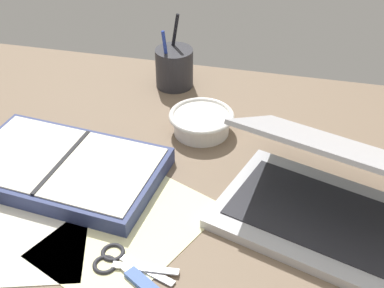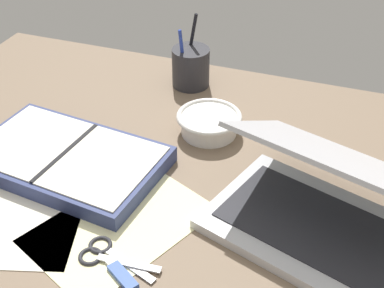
{
  "view_description": "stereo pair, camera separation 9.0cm",
  "coord_description": "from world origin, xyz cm",
  "views": [
    {
      "loc": [
        16.41,
        -69.58,
        66.57
      ],
      "look_at": [
        -1.44,
        6.98,
        9.0
      ],
      "focal_mm": 50.0,
      "sensor_mm": 36.0,
      "label": 1
    },
    {
      "loc": [
        25.07,
        -67.03,
        66.57
      ],
      "look_at": [
        -1.44,
        6.98,
        9.0
      ],
      "focal_mm": 50.0,
      "sensor_mm": 36.0,
      "label": 2
    }
  ],
  "objects": [
    {
      "name": "laptop",
      "position": [
        23.8,
        0.95,
        6.83
      ],
      "size": [
        41.62,
        37.24,
        17.61
      ],
      "rotation": [
        0.0,
        0.0,
        -0.31
      ],
      "color": "#B7B7BC",
      "rests_on": "desk_top"
    },
    {
      "name": "pen_cup",
      "position": [
        -13.19,
        38.9,
        6.74
      ],
      "size": [
        8.87,
        8.87,
        16.97
      ],
      "color": "#28282D",
      "rests_on": "desk_top"
    },
    {
      "name": "scissors",
      "position": [
        -7.68,
        -17.08,
        2.34
      ],
      "size": [
        13.68,
        6.58,
        0.8
      ],
      "rotation": [
        0.0,
        0.0,
        -0.13
      ],
      "color": "#B7B7BC",
      "rests_on": "desk_top"
    },
    {
      "name": "planner",
      "position": [
        -24.76,
        1.02,
        3.75
      ],
      "size": [
        38.37,
        25.99,
        3.69
      ],
      "rotation": [
        0.0,
        0.0,
        -0.11
      ],
      "color": "navy",
      "rests_on": "desk_top"
    },
    {
      "name": "desk_top",
      "position": [
        0.0,
        0.0,
        1.0
      ],
      "size": [
        140.0,
        100.0,
        2.0
      ],
      "primitive_type": "cube",
      "color": "#75604C",
      "rests_on": "ground"
    },
    {
      "name": "paper_sheet_beside_planner",
      "position": [
        -23.15,
        -13.44,
        2.08
      ],
      "size": [
        22.62,
        27.35,
        0.16
      ],
      "primitive_type": "cube",
      "rotation": [
        0.0,
        0.0,
        0.3
      ],
      "color": "silver",
      "rests_on": "desk_top"
    },
    {
      "name": "usb_drive",
      "position": [
        -3.01,
        -20.21,
        2.5
      ],
      "size": [
        6.96,
        5.16,
        1.0
      ],
      "rotation": [
        0.0,
        0.0,
        1.01
      ],
      "color": "#33519E",
      "rests_on": "desk_top"
    },
    {
      "name": "paper_sheet_front",
      "position": [
        -8.24,
        -10.09,
        2.08
      ],
      "size": [
        30.04,
        34.88,
        0.16
      ],
      "primitive_type": "cube",
      "rotation": [
        0.0,
        0.0,
        -0.42
      ],
      "color": "#F4EFB2",
      "rests_on": "desk_top"
    },
    {
      "name": "bowl",
      "position": [
        -2.69,
        21.01,
        4.58
      ],
      "size": [
        13.65,
        13.65,
        4.6
      ],
      "color": "silver",
      "rests_on": "desk_top"
    }
  ]
}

